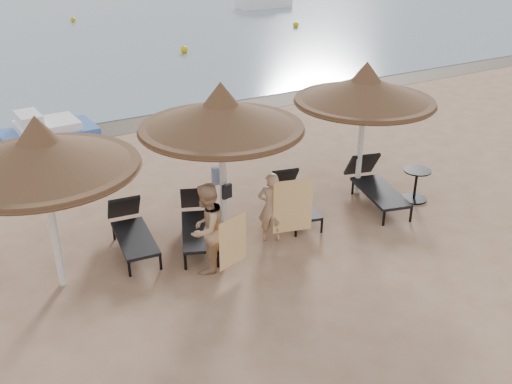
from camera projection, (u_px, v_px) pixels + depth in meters
ground at (259, 274)px, 10.55m from camera, size 160.00×160.00×0.00m
wet_sand_strip at (108, 128)px, 17.88m from camera, size 200.00×1.60×0.01m
palapa_left at (41, 154)px, 9.18m from camera, size 3.20×3.20×3.17m
palapa_center at (221, 115)px, 10.87m from camera, size 3.24×3.24×3.21m
palapa_right at (365, 90)px, 12.64m from camera, size 3.18×3.18×3.15m
lounger_far_left at (132, 229)px, 11.29m from camera, size 0.86×2.00×0.87m
lounger_near_left at (199, 221)px, 11.54m from camera, size 1.40×2.14×0.91m
lounger_near_right at (292, 197)px, 12.60m from camera, size 1.06×2.01×0.86m
lounger_far_right at (375, 184)px, 13.13m from camera, size 1.23×2.25×0.96m
side_table at (415, 186)px, 13.20m from camera, size 0.62×0.62×0.75m
person_left at (206, 222)px, 10.28m from camera, size 1.11×1.00×2.02m
person_right at (271, 202)px, 11.32m from camera, size 0.95×0.87×1.73m
towel_left at (233, 241)px, 10.31m from camera, size 0.67×0.23×0.97m
towel_right at (293, 206)px, 11.32m from camera, size 0.79×0.23×1.14m
bag_patterned at (219, 175)px, 11.59m from camera, size 0.31×0.16×0.37m
bag_dark at (227, 191)px, 11.42m from camera, size 0.22×0.11×0.30m
pedal_boat at (48, 136)px, 16.01m from camera, size 2.61×1.64×1.17m
buoy_mid at (73, 19)px, 36.27m from camera, size 0.32×0.32×0.32m
buoy_right at (296, 25)px, 34.35m from camera, size 0.35×0.35×0.35m
buoy_extra at (184, 50)px, 27.80m from camera, size 0.36×0.36×0.36m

